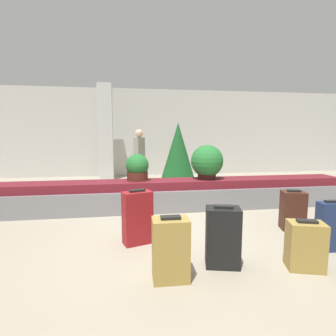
# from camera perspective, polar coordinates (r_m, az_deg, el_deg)

# --- Properties ---
(ground_plane) EXTENTS (18.00, 18.00, 0.00)m
(ground_plane) POSITION_cam_1_polar(r_m,az_deg,el_deg) (4.19, 3.01, -14.08)
(ground_plane) COLOR #9E937F
(back_wall) EXTENTS (18.00, 0.06, 3.20)m
(back_wall) POSITION_cam_1_polar(r_m,az_deg,el_deg) (9.95, -4.09, 7.67)
(back_wall) COLOR beige
(back_wall) RESTS_ON ground_plane
(carousel) EXTENTS (7.83, 0.75, 0.60)m
(carousel) POSITION_cam_1_polar(r_m,az_deg,el_deg) (5.44, 0.00, -5.91)
(carousel) COLOR gray
(carousel) RESTS_ON ground_plane
(pillar) EXTENTS (0.47, 0.47, 3.20)m
(pillar) POSITION_cam_1_polar(r_m,az_deg,el_deg) (9.14, -13.39, 7.53)
(pillar) COLOR silver
(pillar) RESTS_ON ground_plane
(suitcase_0) EXTENTS (0.44, 0.35, 0.72)m
(suitcase_0) POSITION_cam_1_polar(r_m,az_deg,el_deg) (3.20, 11.82, -14.43)
(suitcase_0) COLOR black
(suitcase_0) RESTS_ON ground_plane
(suitcase_1) EXTENTS (0.38, 0.27, 0.69)m
(suitcase_1) POSITION_cam_1_polar(r_m,az_deg,el_deg) (2.86, 0.56, -17.28)
(suitcase_1) COLOR #A3843D
(suitcase_1) RESTS_ON ground_plane
(suitcase_2) EXTENTS (0.44, 0.33, 0.77)m
(suitcase_2) POSITION_cam_1_polar(r_m,az_deg,el_deg) (3.75, -6.66, -10.65)
(suitcase_2) COLOR maroon
(suitcase_2) RESTS_ON ground_plane
(suitcase_3) EXTENTS (0.45, 0.36, 0.58)m
(suitcase_3) POSITION_cam_1_polar(r_m,az_deg,el_deg) (3.46, 27.73, -14.71)
(suitcase_3) COLOR #A3843D
(suitcase_3) RESTS_ON ground_plane
(suitcase_4) EXTENTS (0.35, 0.20, 0.68)m
(suitcase_4) POSITION_cam_1_polar(r_m,az_deg,el_deg) (4.13, 31.85, -10.72)
(suitcase_4) COLOR navy
(suitcase_4) RESTS_ON ground_plane
(suitcase_5) EXTENTS (0.41, 0.35, 0.65)m
(suitcase_5) POSITION_cam_1_polar(r_m,az_deg,el_deg) (4.72, 25.52, -8.32)
(suitcase_5) COLOR #472319
(suitcase_5) RESTS_ON ground_plane
(potted_plant_0) EXTENTS (0.47, 0.47, 0.54)m
(potted_plant_0) POSITION_cam_1_polar(r_m,az_deg,el_deg) (5.36, -6.70, 0.01)
(potted_plant_0) COLOR #4C2319
(potted_plant_0) RESTS_ON carousel
(potted_plant_1) EXTENTS (0.67, 0.67, 0.71)m
(potted_plant_1) POSITION_cam_1_polar(r_m,az_deg,el_deg) (5.54, 8.49, 1.26)
(potted_plant_1) COLOR #381914
(potted_plant_1) RESTS_ON carousel
(traveler_0) EXTENTS (0.35, 0.36, 1.68)m
(traveler_0) POSITION_cam_1_polar(r_m,az_deg,el_deg) (7.77, -6.26, 3.37)
(traveler_0) COLOR #282833
(traveler_0) RESTS_ON ground_plane
(decorated_tree) EXTENTS (1.01, 1.01, 1.86)m
(decorated_tree) POSITION_cam_1_polar(r_m,az_deg,el_deg) (7.35, 2.19, 3.30)
(decorated_tree) COLOR #4C331E
(decorated_tree) RESTS_ON ground_plane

